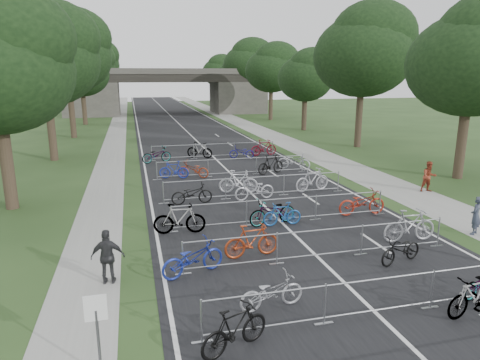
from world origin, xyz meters
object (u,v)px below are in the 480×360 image
at_px(pedestrian_a, 476,216).
at_px(pedestrian_b, 429,177).
at_px(park_sign, 97,321).
at_px(pedestrian_c, 108,257).
at_px(overpass_bridge, 168,91).

relative_size(pedestrian_a, pedestrian_b, 0.93).
xyz_separation_m(park_sign, pedestrian_c, (0.00, 4.18, -0.43)).
height_order(park_sign, pedestrian_c, park_sign).
xyz_separation_m(overpass_bridge, pedestrian_c, (-6.80, -57.82, -2.70)).
bearing_deg(park_sign, overpass_bridge, 83.74).
xyz_separation_m(pedestrian_b, pedestrian_c, (-16.00, -6.56, 0.02)).
distance_m(overpass_bridge, pedestrian_a, 57.59).
height_order(pedestrian_b, pedestrian_c, pedestrian_c).
relative_size(overpass_bridge, park_sign, 16.99).
distance_m(overpass_bridge, pedestrian_c, 58.28).
distance_m(park_sign, pedestrian_a, 14.46).
height_order(overpass_bridge, pedestrian_b, overpass_bridge).
relative_size(pedestrian_b, pedestrian_c, 0.98).
height_order(pedestrian_a, pedestrian_b, pedestrian_b).
relative_size(park_sign, pedestrian_a, 1.20).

